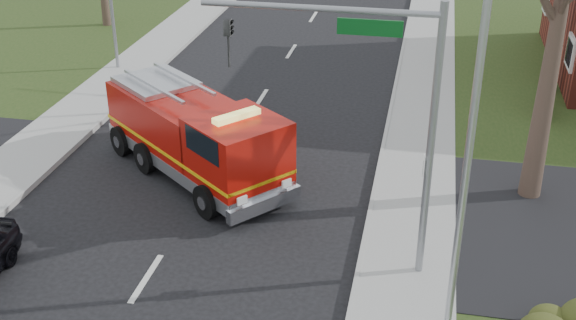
# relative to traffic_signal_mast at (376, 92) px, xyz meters

# --- Properties ---
(ground) EXTENTS (120.00, 120.00, 0.00)m
(ground) POSITION_rel_traffic_signal_mast_xyz_m (-5.21, -1.50, -4.71)
(ground) COLOR black
(ground) RESTS_ON ground
(sidewalk_right) EXTENTS (2.40, 80.00, 0.15)m
(sidewalk_right) POSITION_rel_traffic_signal_mast_xyz_m (0.99, -1.50, -4.63)
(sidewalk_right) COLOR #9B9B96
(sidewalk_right) RESTS_ON ground
(health_center_sign) EXTENTS (0.12, 2.00, 1.40)m
(health_center_sign) POSITION_rel_traffic_signal_mast_xyz_m (5.29, 11.00, -3.83)
(health_center_sign) COLOR #541413
(health_center_sign) RESTS_ON ground
(traffic_signal_mast) EXTENTS (5.29, 0.18, 6.80)m
(traffic_signal_mast) POSITION_rel_traffic_signal_mast_xyz_m (0.00, 0.00, 0.00)
(traffic_signal_mast) COLOR gray
(traffic_signal_mast) RESTS_ON ground
(streetlight_pole) EXTENTS (1.48, 0.16, 8.40)m
(streetlight_pole) POSITION_rel_traffic_signal_mast_xyz_m (1.93, -2.00, -0.16)
(streetlight_pole) COLOR #B7BABF
(streetlight_pole) RESTS_ON ground
(fire_engine) EXTENTS (6.87, 6.26, 2.81)m
(fire_engine) POSITION_rel_traffic_signal_mast_xyz_m (-5.62, 3.94, -3.44)
(fire_engine) COLOR #A50E07
(fire_engine) RESTS_ON ground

